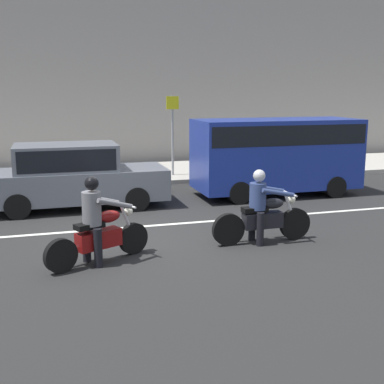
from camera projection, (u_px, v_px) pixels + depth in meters
name	position (u px, v px, depth m)	size (l,w,h in m)	color
ground_plane	(131.00, 239.00, 10.50)	(80.00, 80.00, 0.00)	black
sidewalk_slab	(95.00, 175.00, 18.00)	(40.00, 4.40, 0.14)	#A8A399
building_facade	(81.00, 25.00, 20.07)	(40.00, 1.40, 11.36)	gray
lane_marking_stripe	(141.00, 226.00, 11.44)	(18.00, 0.14, 0.01)	silver
motorcycle_with_rider_gray	(98.00, 228.00, 8.92)	(1.97, 1.09, 1.61)	black
motorcycle_with_rider_denim_blue	(262.00, 213.00, 10.15)	(2.17, 0.70, 1.53)	black
parked_sedan_slate_gray	(73.00, 176.00, 13.07)	(4.73, 1.82, 1.72)	slate
parked_van_cobalt_blue	(276.00, 151.00, 14.69)	(4.83, 1.96, 2.26)	navy
street_sign_post	(173.00, 128.00, 17.29)	(0.44, 0.08, 2.78)	gray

